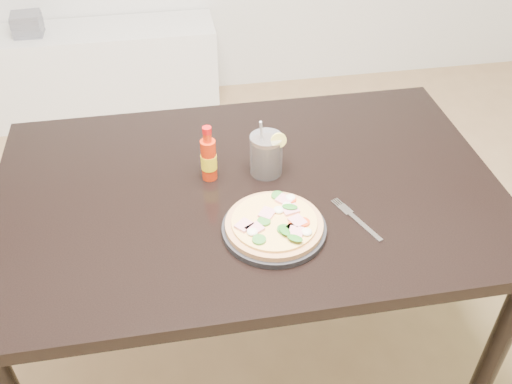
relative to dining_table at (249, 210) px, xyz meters
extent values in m
cube|color=black|center=(0.00, 0.00, 0.06)|extent=(1.40, 0.90, 0.04)
cylinder|color=black|center=(0.64, -0.39, -0.31)|extent=(0.06, 0.06, 0.71)
cylinder|color=black|center=(-0.64, 0.39, -0.31)|extent=(0.06, 0.06, 0.71)
cylinder|color=black|center=(0.64, 0.39, -0.31)|extent=(0.06, 0.06, 0.71)
cylinder|color=black|center=(0.03, -0.19, 0.09)|extent=(0.26, 0.26, 0.02)
cylinder|color=tan|center=(0.03, -0.19, 0.11)|extent=(0.25, 0.25, 0.01)
cylinder|color=#F9C06C|center=(0.03, -0.19, 0.12)|extent=(0.22, 0.22, 0.01)
cube|color=pink|center=(0.02, -0.16, 0.12)|extent=(0.05, 0.05, 0.01)
cube|color=pink|center=(0.08, -0.24, 0.12)|extent=(0.05, 0.05, 0.01)
cube|color=pink|center=(0.08, -0.12, 0.12)|extent=(0.05, 0.05, 0.01)
cube|color=pink|center=(-0.02, -0.21, 0.12)|extent=(0.05, 0.05, 0.01)
cube|color=pink|center=(-0.04, -0.19, 0.12)|extent=(0.05, 0.05, 0.01)
cube|color=pink|center=(0.08, -0.16, 0.12)|extent=(0.05, 0.04, 0.01)
cube|color=pink|center=(0.09, -0.20, 0.12)|extent=(0.05, 0.05, 0.01)
cylinder|color=red|center=(0.08, -0.21, 0.12)|extent=(0.03, 0.03, 0.01)
cylinder|color=red|center=(0.10, -0.21, 0.12)|extent=(0.03, 0.03, 0.01)
cylinder|color=red|center=(0.09, -0.12, 0.12)|extent=(0.03, 0.03, 0.01)
cylinder|color=red|center=(0.07, -0.23, 0.12)|extent=(0.03, 0.03, 0.01)
cylinder|color=#327527|center=(0.01, -0.19, 0.12)|extent=(0.03, 0.03, 0.01)
cylinder|color=#327527|center=(-0.02, -0.25, 0.12)|extent=(0.03, 0.03, 0.01)
cylinder|color=#327527|center=(0.07, -0.23, 0.12)|extent=(0.03, 0.03, 0.01)
cylinder|color=#327527|center=(0.06, -0.10, 0.12)|extent=(0.03, 0.03, 0.01)
cylinder|color=#327527|center=(0.05, -0.23, 0.12)|extent=(0.03, 0.03, 0.01)
ellipsoid|color=#EDEBCD|center=(0.09, -0.11, 0.12)|extent=(0.03, 0.03, 0.01)
ellipsoid|color=#EDEBCD|center=(0.10, -0.24, 0.12)|extent=(0.03, 0.03, 0.01)
ellipsoid|color=#EDEBCD|center=(0.05, -0.15, 0.12)|extent=(0.03, 0.03, 0.01)
ellipsoid|color=#EDEBCD|center=(-0.03, -0.22, 0.12)|extent=(0.03, 0.03, 0.01)
ellipsoid|color=#EDEBCD|center=(0.08, -0.14, 0.12)|extent=(0.03, 0.03, 0.01)
ellipsoid|color=#206C19|center=(0.08, -0.15, 0.13)|extent=(0.05, 0.03, 0.00)
ellipsoid|color=#206C19|center=(0.05, -0.24, 0.13)|extent=(0.03, 0.05, 0.00)
ellipsoid|color=#206C19|center=(0.07, -0.27, 0.13)|extent=(0.05, 0.04, 0.00)
cylinder|color=red|center=(-0.10, 0.06, 0.15)|extent=(0.05, 0.05, 0.12)
cylinder|color=yellow|center=(-0.10, 0.06, 0.14)|extent=(0.04, 0.04, 0.04)
cylinder|color=red|center=(-0.10, 0.06, 0.22)|extent=(0.02, 0.02, 0.03)
cylinder|color=red|center=(-0.10, 0.06, 0.24)|extent=(0.02, 0.02, 0.02)
cylinder|color=black|center=(0.06, 0.06, 0.14)|extent=(0.08, 0.08, 0.11)
cylinder|color=silver|center=(0.06, 0.06, 0.14)|extent=(0.09, 0.09, 0.12)
cylinder|color=#F2E059|center=(0.09, 0.04, 0.20)|extent=(0.04, 0.01, 0.04)
cylinder|color=#B2B2B7|center=(0.05, 0.07, 0.18)|extent=(0.03, 0.06, 0.17)
cube|color=silver|center=(0.27, -0.21, 0.09)|extent=(0.06, 0.12, 0.00)
cube|color=silver|center=(0.24, -0.14, 0.09)|extent=(0.04, 0.05, 0.00)
cube|color=silver|center=(0.21, -0.11, 0.09)|extent=(0.01, 0.03, 0.00)
cube|color=silver|center=(0.22, -0.11, 0.09)|extent=(0.01, 0.03, 0.00)
cube|color=silver|center=(0.23, -0.11, 0.09)|extent=(0.01, 0.03, 0.00)
cube|color=silver|center=(0.23, -0.11, 0.09)|extent=(0.01, 0.03, 0.00)
cube|color=white|center=(-0.61, 1.75, -0.42)|extent=(1.40, 0.34, 0.50)
cube|color=slate|center=(-0.86, 1.73, -0.16)|extent=(0.14, 0.12, 0.01)
cube|color=slate|center=(-0.86, 1.73, -0.15)|extent=(0.14, 0.12, 0.01)
cube|color=slate|center=(-0.86, 1.73, -0.14)|extent=(0.14, 0.12, 0.01)
cube|color=slate|center=(-0.86, 1.73, -0.13)|extent=(0.14, 0.12, 0.01)
cube|color=slate|center=(-0.86, 1.73, -0.12)|extent=(0.14, 0.12, 0.01)
cube|color=slate|center=(-0.86, 1.73, -0.11)|extent=(0.14, 0.12, 0.01)
cube|color=slate|center=(-0.86, 1.73, -0.10)|extent=(0.14, 0.12, 0.01)
cube|color=slate|center=(-0.86, 1.73, -0.09)|extent=(0.14, 0.12, 0.01)
cube|color=slate|center=(-0.86, 1.73, -0.08)|extent=(0.14, 0.12, 0.01)
cube|color=slate|center=(-0.86, 1.73, -0.07)|extent=(0.14, 0.12, 0.01)
cube|color=slate|center=(-0.86, 1.73, -0.06)|extent=(0.14, 0.12, 0.01)
camera|label=1|loc=(-0.19, -1.21, 1.08)|focal=40.00mm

